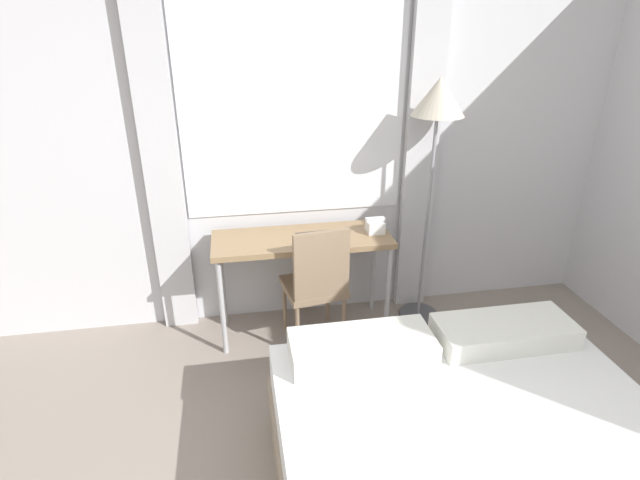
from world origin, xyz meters
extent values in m
cube|color=silver|center=(0.00, 2.78, 1.35)|extent=(5.73, 0.05, 2.70)
cube|color=white|center=(0.00, 2.75, 1.60)|extent=(1.55, 0.01, 1.50)
cube|color=silver|center=(-0.91, 2.70, 1.30)|extent=(0.24, 0.06, 2.60)
cube|color=silver|center=(0.92, 2.70, 1.30)|extent=(0.24, 0.06, 2.60)
cube|color=#937551|center=(0.00, 2.46, 0.74)|extent=(1.25, 0.46, 0.04)
cylinder|color=#B2B2B7|center=(-0.58, 2.27, 0.36)|extent=(0.04, 0.04, 0.72)
cylinder|color=#B2B2B7|center=(0.59, 2.27, 0.36)|extent=(0.04, 0.04, 0.72)
cylinder|color=#B2B2B7|center=(-0.58, 2.65, 0.36)|extent=(0.04, 0.04, 0.72)
cylinder|color=#B2B2B7|center=(0.59, 2.65, 0.36)|extent=(0.04, 0.04, 0.72)
cube|color=#8C7259|center=(0.06, 2.34, 0.42)|extent=(0.46, 0.46, 0.05)
cube|color=#8C7259|center=(0.09, 2.17, 0.69)|extent=(0.38, 0.09, 0.47)
cylinder|color=#8C7259|center=(-0.08, 2.15, 0.20)|extent=(0.03, 0.03, 0.40)
cylinder|color=#8C7259|center=(0.25, 2.20, 0.20)|extent=(0.03, 0.03, 0.40)
cylinder|color=#8C7259|center=(-0.13, 2.49, 0.20)|extent=(0.03, 0.03, 0.40)
cylinder|color=#8C7259|center=(0.20, 2.54, 0.20)|extent=(0.03, 0.03, 0.40)
cube|color=silver|center=(0.16, 1.37, 0.61)|extent=(0.75, 0.32, 0.12)
cube|color=silver|center=(0.95, 1.37, 0.61)|extent=(0.75, 0.32, 0.12)
cylinder|color=#4C4C51|center=(0.92, 2.48, 0.01)|extent=(0.30, 0.30, 0.03)
cylinder|color=gray|center=(0.92, 2.48, 0.80)|extent=(0.02, 0.02, 1.54)
cone|color=beige|center=(0.92, 2.48, 1.69)|extent=(0.36, 0.36, 0.25)
cube|color=white|center=(0.52, 2.46, 0.81)|extent=(0.12, 0.13, 0.08)
cube|color=white|center=(0.52, 2.46, 0.86)|extent=(0.13, 0.05, 0.02)
cube|color=#4C4238|center=(0.08, 2.42, 0.78)|extent=(0.24, 0.17, 0.02)
cube|color=white|center=(0.08, 2.42, 0.78)|extent=(0.23, 0.16, 0.01)
camera|label=1|loc=(-0.43, -0.68, 2.18)|focal=28.00mm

